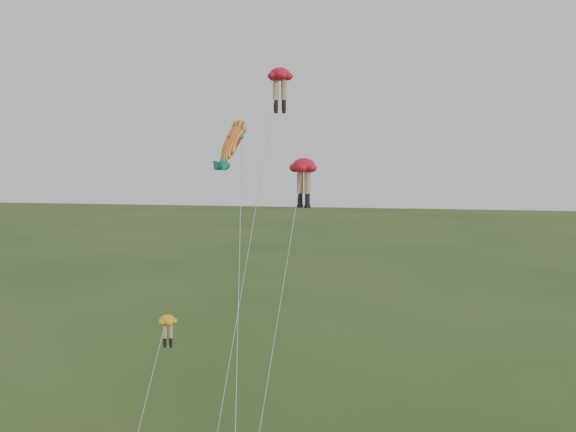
# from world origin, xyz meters

# --- Properties ---
(legs_kite_red_high) EXTENTS (2.93, 9.32, 20.86)m
(legs_kite_red_high) POSITION_xyz_m (1.53, 7.31, 20.00)
(legs_kite_red_high) COLOR red
(legs_kite_red_high) RESTS_ON ground
(legs_kite_red_mid) EXTENTS (2.76, 7.63, 15.74)m
(legs_kite_red_mid) POSITION_xyz_m (3.41, 4.08, 14.97)
(legs_kite_red_mid) COLOR red
(legs_kite_red_mid) RESTS_ON ground
(legs_kite_yellow) EXTENTS (1.66, 4.84, 8.11)m
(legs_kite_yellow) POSITION_xyz_m (-2.78, -0.14, 7.40)
(legs_kite_yellow) COLOR yellow
(legs_kite_yellow) RESTS_ON ground
(fish_kite) EXTENTS (2.80, 9.44, 18.11)m
(fish_kite) POSITION_xyz_m (-0.58, 4.88, 16.56)
(fish_kite) COLOR yellow
(fish_kite) RESTS_ON ground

